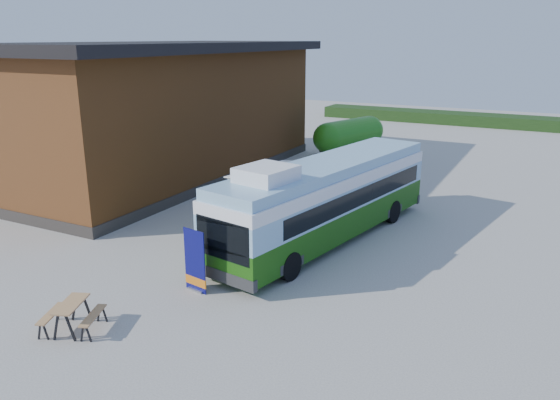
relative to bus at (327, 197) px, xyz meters
The scene contains 10 objects.
ground 4.95m from the bus, 112.09° to the right, with size 100.00×100.00×0.00m, color #BCB7AD.
barn 13.63m from the bus, 155.01° to the left, with size 9.60×21.20×7.50m.
hedge 34.31m from the bus, 79.48° to the left, with size 40.00×3.00×1.00m, color #264419.
bus is the anchor object (origin of this frame).
awning 2.32m from the bus, behind, with size 3.12×4.33×0.50m.
banner 6.50m from the bus, 106.88° to the right, with size 0.89×0.29×2.07m.
picnic_table 10.36m from the bus, 109.38° to the right, with size 1.83×1.74×0.83m.
person_a 6.67m from the bus, 136.59° to the left, with size 0.59×0.39×1.63m, color #999999.
person_b 3.68m from the bus, 153.95° to the left, with size 0.83×0.65×1.70m, color #999999.
slurry_tanker 16.37m from the bus, 107.40° to the left, with size 3.34×6.45×2.48m.
Camera 1 is at (9.55, -14.67, 7.77)m, focal length 35.00 mm.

